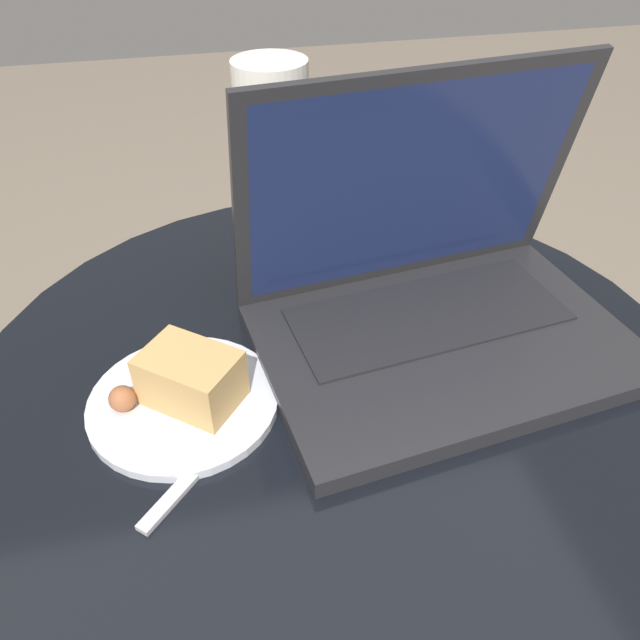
{
  "coord_description": "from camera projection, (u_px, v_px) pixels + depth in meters",
  "views": [
    {
      "loc": [
        -0.12,
        -0.43,
        0.94
      ],
      "look_at": [
        -0.02,
        -0.01,
        0.59
      ],
      "focal_mm": 35.0,
      "sensor_mm": 36.0,
      "label": 1
    }
  ],
  "objects": [
    {
      "name": "fork",
      "position": [
        230.0,
        434.0,
        0.54
      ],
      "size": [
        0.14,
        0.15,
        0.0
      ],
      "color": "silver",
      "rests_on": "table"
    },
    {
      "name": "table",
      "position": [
        334.0,
        463.0,
        0.7
      ],
      "size": [
        0.71,
        0.71,
        0.52
      ],
      "color": "#515156",
      "rests_on": "ground_plane"
    },
    {
      "name": "beer_glass",
      "position": [
        275.0,
        181.0,
        0.66
      ],
      "size": [
        0.07,
        0.07,
        0.25
      ],
      "color": "brown",
      "rests_on": "table"
    },
    {
      "name": "laptop",
      "position": [
        433.0,
        290.0,
        0.63
      ],
      "size": [
        0.39,
        0.29,
        0.26
      ],
      "color": "#232326",
      "rests_on": "table"
    },
    {
      "name": "snack_plate",
      "position": [
        185.0,
        391.0,
        0.56
      ],
      "size": [
        0.17,
        0.17,
        0.06
      ],
      "color": "silver",
      "rests_on": "table"
    },
    {
      "name": "ground_plane",
      "position": [
        331.0,
        621.0,
        0.94
      ],
      "size": [
        6.0,
        6.0,
        0.0
      ],
      "primitive_type": "plane",
      "color": "#726656"
    }
  ]
}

